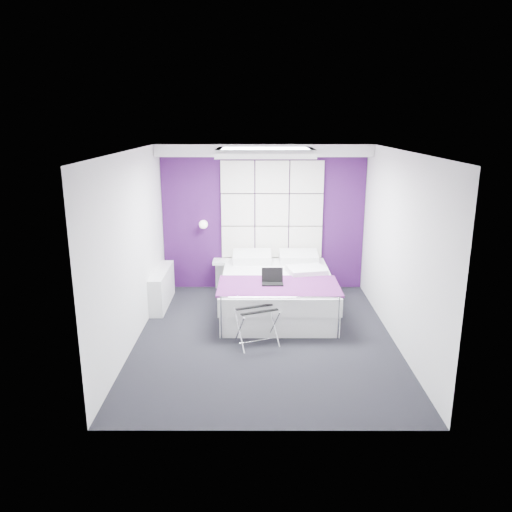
{
  "coord_description": "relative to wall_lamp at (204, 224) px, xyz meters",
  "views": [
    {
      "loc": [
        -0.12,
        -6.52,
        2.99
      ],
      "look_at": [
        -0.13,
        0.35,
        1.1
      ],
      "focal_mm": 35.0,
      "sensor_mm": 36.0,
      "label": 1
    }
  ],
  "objects": [
    {
      "name": "bed",
      "position": [
        1.26,
        -1.0,
        -0.9
      ],
      "size": [
        1.8,
        2.18,
        0.76
      ],
      "color": "white",
      "rests_on": "floor"
    },
    {
      "name": "ceiling",
      "position": [
        1.05,
        -2.06,
        1.38
      ],
      "size": [
        4.4,
        4.4,
        0.0
      ],
      "primitive_type": "plane",
      "rotation": [
        3.14,
        0.0,
        0.0
      ],
      "color": "white",
      "rests_on": "wall_back"
    },
    {
      "name": "wall_right",
      "position": [
        2.85,
        -2.06,
        0.08
      ],
      "size": [
        0.0,
        4.4,
        4.4
      ],
      "primitive_type": "plane",
      "rotation": [
        1.57,
        0.0,
        -1.57
      ],
      "color": "white",
      "rests_on": "floor"
    },
    {
      "name": "wall_lamp",
      "position": [
        0.0,
        0.0,
        0.0
      ],
      "size": [
        0.15,
        0.15,
        0.15
      ],
      "primitive_type": "sphere",
      "color": "white",
      "rests_on": "wall_back"
    },
    {
      "name": "skylight",
      "position": [
        1.05,
        -1.46,
        1.33
      ],
      "size": [
        1.36,
        0.86,
        0.12
      ],
      "primitive_type": null,
      "color": "white",
      "rests_on": "ceiling"
    },
    {
      "name": "soffit",
      "position": [
        1.05,
        -0.11,
        1.28
      ],
      "size": [
        3.58,
        0.5,
        0.2
      ],
      "primitive_type": "cube",
      "color": "white",
      "rests_on": "wall_back"
    },
    {
      "name": "luggage_rack",
      "position": [
        0.94,
        -2.29,
        -0.96
      ],
      "size": [
        0.53,
        0.39,
        0.52
      ],
      "rotation": [
        0.0,
        0.0,
        0.38
      ],
      "color": "silver",
      "rests_on": "floor"
    },
    {
      "name": "wall_back",
      "position": [
        1.05,
        0.14,
        0.08
      ],
      "size": [
        3.6,
        0.0,
        3.6
      ],
      "primitive_type": "plane",
      "rotation": [
        1.57,
        0.0,
        0.0
      ],
      "color": "white",
      "rests_on": "floor"
    },
    {
      "name": "headboard",
      "position": [
        1.2,
        0.08,
        -0.05
      ],
      "size": [
        1.8,
        0.08,
        2.3
      ],
      "primitive_type": null,
      "color": "silver",
      "rests_on": "wall_back"
    },
    {
      "name": "laptop",
      "position": [
        1.17,
        -1.47,
        -0.55
      ],
      "size": [
        0.32,
        0.23,
        0.23
      ],
      "rotation": [
        0.0,
        0.0,
        0.01
      ],
      "color": "black",
      "rests_on": "bed"
    },
    {
      "name": "radiator",
      "position": [
        -0.64,
        -0.76,
        -0.92
      ],
      "size": [
        0.22,
        1.2,
        0.6
      ],
      "primitive_type": "cube",
      "color": "white",
      "rests_on": "floor"
    },
    {
      "name": "nightstand",
      "position": [
        0.38,
        -0.04,
        -0.68
      ],
      "size": [
        0.45,
        0.35,
        0.05
      ],
      "primitive_type": "cube",
      "color": "white",
      "rests_on": "wall_back"
    },
    {
      "name": "wall_left",
      "position": [
        -0.75,
        -2.06,
        0.08
      ],
      "size": [
        0.0,
        4.4,
        4.4
      ],
      "primitive_type": "plane",
      "rotation": [
        1.57,
        0.0,
        1.57
      ],
      "color": "white",
      "rests_on": "floor"
    },
    {
      "name": "accent_wall",
      "position": [
        1.05,
        0.13,
        0.08
      ],
      "size": [
        3.58,
        0.02,
        2.58
      ],
      "primitive_type": "cube",
      "color": "#3B114B",
      "rests_on": "wall_back"
    },
    {
      "name": "floor",
      "position": [
        1.05,
        -2.06,
        -1.22
      ],
      "size": [
        4.4,
        4.4,
        0.0
      ],
      "primitive_type": "plane",
      "color": "black",
      "rests_on": "ground"
    }
  ]
}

